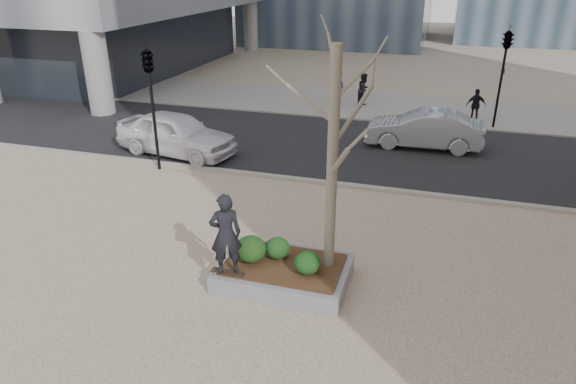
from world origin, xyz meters
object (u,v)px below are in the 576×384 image
(skateboard, at_px, (228,273))
(skateboarder, at_px, (226,234))
(planter, at_px, (284,273))
(police_car, at_px, (176,133))

(skateboard, bearing_deg, skateboarder, 0.00)
(planter, distance_m, skateboarder, 1.83)
(skateboard, bearing_deg, police_car, 125.43)
(skateboard, distance_m, skateboarder, 1.00)
(planter, height_order, skateboarder, skateboarder)
(planter, xyz_separation_m, skateboard, (-1.10, -0.73, 0.26))
(police_car, bearing_deg, planter, -127.82)
(police_car, bearing_deg, skateboard, -135.57)
(skateboard, height_order, police_car, police_car)
(skateboarder, bearing_deg, skateboard, 180.00)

